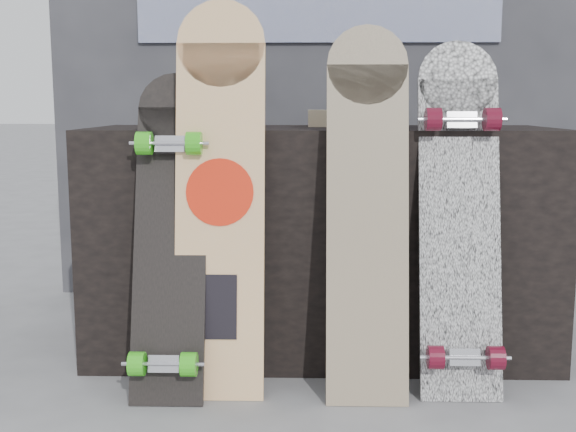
{
  "coord_description": "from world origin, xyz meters",
  "views": [
    {
      "loc": [
        -0.05,
        -2.03,
        0.88
      ],
      "look_at": [
        -0.11,
        0.2,
        0.53
      ],
      "focal_mm": 45.0,
      "sensor_mm": 36.0,
      "label": 1
    }
  ],
  "objects_px": {
    "longboard_geisha": "(220,187)",
    "vendor_table": "(321,240)",
    "longboard_celtic": "(367,201)",
    "skateboard_dark": "(170,230)",
    "longboard_cascadia": "(460,212)"
  },
  "relations": [
    {
      "from": "vendor_table",
      "to": "longboard_cascadia",
      "type": "height_order",
      "value": "longboard_cascadia"
    },
    {
      "from": "longboard_geisha",
      "to": "skateboard_dark",
      "type": "xyz_separation_m",
      "value": [
        -0.15,
        -0.03,
        -0.13
      ]
    },
    {
      "from": "longboard_geisha",
      "to": "longboard_celtic",
      "type": "distance_m",
      "value": 0.45
    },
    {
      "from": "skateboard_dark",
      "to": "longboard_celtic",
      "type": "bearing_deg",
      "value": -0.22
    },
    {
      "from": "longboard_celtic",
      "to": "longboard_cascadia",
      "type": "xyz_separation_m",
      "value": [
        0.29,
        0.04,
        -0.04
      ]
    },
    {
      "from": "longboard_celtic",
      "to": "skateboard_dark",
      "type": "relative_size",
      "value": 1.14
    },
    {
      "from": "longboard_geisha",
      "to": "longboard_celtic",
      "type": "relative_size",
      "value": 1.07
    },
    {
      "from": "vendor_table",
      "to": "longboard_geisha",
      "type": "xyz_separation_m",
      "value": [
        -0.31,
        -0.37,
        0.23
      ]
    },
    {
      "from": "longboard_celtic",
      "to": "longboard_cascadia",
      "type": "height_order",
      "value": "longboard_celtic"
    },
    {
      "from": "longboard_geisha",
      "to": "vendor_table",
      "type": "bearing_deg",
      "value": 49.74
    },
    {
      "from": "longboard_celtic",
      "to": "longboard_cascadia",
      "type": "bearing_deg",
      "value": 8.74
    },
    {
      "from": "longboard_geisha",
      "to": "longboard_celtic",
      "type": "height_order",
      "value": "longboard_geisha"
    },
    {
      "from": "longboard_celtic",
      "to": "skateboard_dark",
      "type": "xyz_separation_m",
      "value": [
        -0.59,
        0.0,
        -0.09
      ]
    },
    {
      "from": "vendor_table",
      "to": "skateboard_dark",
      "type": "bearing_deg",
      "value": -139.39
    },
    {
      "from": "longboard_geisha",
      "to": "longboard_cascadia",
      "type": "bearing_deg",
      "value": 1.07
    }
  ]
}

